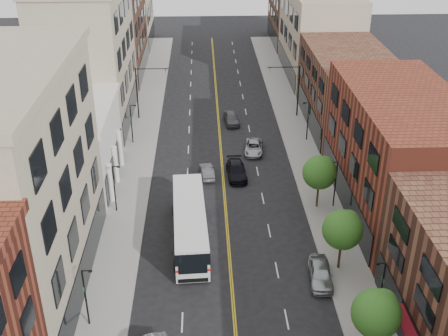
{
  "coord_description": "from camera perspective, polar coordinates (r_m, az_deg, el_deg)",
  "views": [
    {
      "loc": [
        -2.12,
        -24.31,
        30.42
      ],
      "look_at": [
        -0.18,
        23.54,
        5.0
      ],
      "focal_mm": 45.0,
      "sensor_mm": 36.0,
      "label": 1
    }
  ],
  "objects": [
    {
      "name": "car_parked_far",
      "position": [
        48.14,
        9.76,
        -10.51
      ],
      "size": [
        2.21,
        4.78,
        1.58
      ],
      "primitive_type": "imported",
      "rotation": [
        0.0,
        0.0,
        -0.07
      ],
      "color": "#A2A5AA",
      "rests_on": "ground"
    },
    {
      "name": "bldg_r_far_c",
      "position": [
        114.7,
        7.6,
        15.18
      ],
      "size": [
        10.0,
        18.0,
        11.0
      ],
      "primitive_type": "cube",
      "color": "#552E22",
      "rests_on": "ground"
    },
    {
      "name": "bldg_l_tanoffice",
      "position": [
        45.52,
        -21.1,
        -2.17
      ],
      "size": [
        10.0,
        22.0,
        18.0
      ],
      "primitive_type": "cube",
      "color": "gray",
      "rests_on": "ground"
    },
    {
      "name": "bldg_r_far_a",
      "position": [
        76.26,
        12.46,
        7.82
      ],
      "size": [
        10.0,
        20.0,
        10.0
      ],
      "primitive_type": "cube",
      "color": "#552E22",
      "rests_on": "ground"
    },
    {
      "name": "signal_mast_right",
      "position": [
        77.76,
        7.06,
        8.39
      ],
      "size": [
        4.49,
        0.18,
        7.2
      ],
      "color": "black",
      "rests_on": "sidewalk_right"
    },
    {
      "name": "tree_r_1",
      "position": [
        40.36,
        15.32,
        -13.92
      ],
      "size": [
        3.4,
        3.4,
        5.59
      ],
      "color": "black",
      "rests_on": "sidewalk_right"
    },
    {
      "name": "bldg_l_far_a",
      "position": [
        76.87,
        -13.64,
        11.0
      ],
      "size": [
        10.0,
        20.0,
        18.0
      ],
      "primitive_type": "cube",
      "color": "gray",
      "rests_on": "ground"
    },
    {
      "name": "bldg_l_white",
      "position": [
        63.08,
        -15.74,
        2.08
      ],
      "size": [
        10.0,
        14.0,
        8.0
      ],
      "primitive_type": "cube",
      "color": "silver",
      "rests_on": "ground"
    },
    {
      "name": "lamp_l_1",
      "position": [
        43.31,
        -13.86,
        -12.37
      ],
      "size": [
        0.81,
        0.55,
        5.05
      ],
      "color": "black",
      "rests_on": "sidewalk_left"
    },
    {
      "name": "tree_r_2",
      "position": [
        47.93,
        12.05,
        -6.02
      ],
      "size": [
        3.4,
        3.4,
        5.59
      ],
      "color": "black",
      "rests_on": "sidewalk_right"
    },
    {
      "name": "tree_r_3",
      "position": [
        56.25,
        9.77,
        -0.35
      ],
      "size": [
        3.4,
        3.4,
        5.59
      ],
      "color": "black",
      "rests_on": "sidewalk_right"
    },
    {
      "name": "city_bus",
      "position": [
        51.72,
        -3.49,
        -5.48
      ],
      "size": [
        3.67,
        13.27,
        3.38
      ],
      "rotation": [
        0.0,
        0.0,
        0.05
      ],
      "color": "silver",
      "rests_on": "ground"
    },
    {
      "name": "sidewalk_left",
      "position": [
        67.09,
        -8.81,
        0.71
      ],
      "size": [
        4.0,
        110.0,
        0.15
      ],
      "primitive_type": "cube",
      "color": "gray",
      "rests_on": "ground"
    },
    {
      "name": "car_lane_a",
      "position": [
        62.73,
        1.27,
        -0.28
      ],
      "size": [
        2.36,
        5.21,
        1.48
      ],
      "primitive_type": "imported",
      "rotation": [
        0.0,
        0.0,
        0.06
      ],
      "color": "black",
      "rests_on": "ground"
    },
    {
      "name": "car_lane_c",
      "position": [
        76.29,
        0.76,
        5.08
      ],
      "size": [
        2.28,
        4.63,
        1.52
      ],
      "primitive_type": "imported",
      "rotation": [
        0.0,
        0.0,
        0.11
      ],
      "color": "#4A4A4F",
      "rests_on": "ground"
    },
    {
      "name": "bldg_r_mid",
      "position": [
        57.41,
        17.39,
        1.42
      ],
      "size": [
        10.0,
        22.0,
        12.0
      ],
      "primitive_type": "cube",
      "color": "maroon",
      "rests_on": "ground"
    },
    {
      "name": "lamp_r_2",
      "position": [
        57.08,
        11.22,
        -1.37
      ],
      "size": [
        0.81,
        0.55,
        5.05
      ],
      "color": "black",
      "rests_on": "sidewalk_right"
    },
    {
      "name": "sidewalk_right",
      "position": [
        67.72,
        8.25,
        1.03
      ],
      "size": [
        4.0,
        110.0,
        0.15
      ],
      "primitive_type": "cube",
      "color": "gray",
      "rests_on": "ground"
    },
    {
      "name": "bldg_r_far_b",
      "position": [
        95.24,
        9.6,
        13.35
      ],
      "size": [
        10.0,
        22.0,
        14.0
      ],
      "primitive_type": "cube",
      "color": "gray",
      "rests_on": "ground"
    },
    {
      "name": "lamp_r_3",
      "position": [
        71.14,
        8.49,
        4.94
      ],
      "size": [
        0.81,
        0.55,
        5.05
      ],
      "color": "black",
      "rests_on": "sidewalk_right"
    },
    {
      "name": "lamp_l_2",
      "position": [
        56.26,
        -11.05,
        -1.81
      ],
      "size": [
        0.81,
        0.55,
        5.05
      ],
      "color": "black",
      "rests_on": "sidewalk_left"
    },
    {
      "name": "bldg_l_far_b",
      "position": [
        96.27,
        -11.47,
        13.65
      ],
      "size": [
        10.0,
        20.0,
        15.0
      ],
      "primitive_type": "cube",
      "color": "#552E22",
      "rests_on": "ground"
    },
    {
      "name": "car_lane_b",
      "position": [
        68.36,
        3.05,
        2.11
      ],
      "size": [
        2.74,
        4.96,
        1.31
      ],
      "primitive_type": "imported",
      "rotation": [
        0.0,
        0.0,
        -0.12
      ],
      "color": "#A0A2A7",
      "rests_on": "ground"
    },
    {
      "name": "lamp_r_1",
      "position": [
        44.37,
        15.69,
        -11.52
      ],
      "size": [
        0.81,
        0.55,
        5.05
      ],
      "color": "black",
      "rests_on": "sidewalk_right"
    },
    {
      "name": "lamp_l_3",
      "position": [
        70.48,
        -9.36,
        4.65
      ],
      "size": [
        0.81,
        0.55,
        5.05
      ],
      "color": "black",
      "rests_on": "sidewalk_left"
    },
    {
      "name": "car_lane_behind",
      "position": [
        62.83,
        -1.75,
        -0.34
      ],
      "size": [
        1.8,
        4.03,
        1.29
      ],
      "primitive_type": "imported",
      "rotation": [
        0.0,
        0.0,
        3.26
      ],
      "color": "#47484C",
      "rests_on": "ground"
    },
    {
      "name": "signal_mast_left",
      "position": [
        77.2,
        -8.33,
        8.16
      ],
      "size": [
        4.49,
        0.18,
        7.2
      ],
      "color": "black",
      "rests_on": "sidewalk_left"
    }
  ]
}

